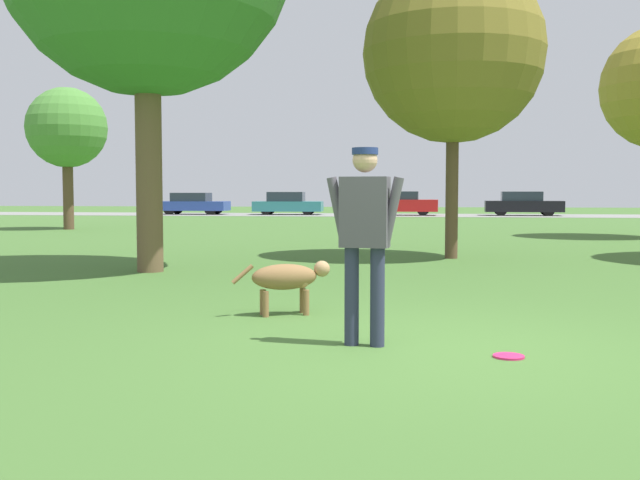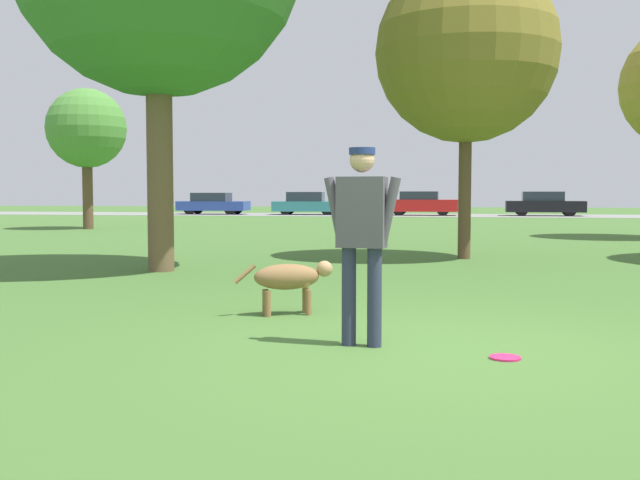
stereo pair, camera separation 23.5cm
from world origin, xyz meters
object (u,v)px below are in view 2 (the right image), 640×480
object	(u,v)px
dog	(291,278)
parked_car_red	(421,204)
parked_car_blue	(213,204)
parked_car_black	(544,204)
person	(362,228)
frisbee	(505,358)
tree_mid_center	(466,52)
parked_car_teal	(307,204)
tree_far_left	(86,129)

from	to	relation	value
dog	parked_car_red	bearing A→B (deg)	66.40
parked_car_blue	parked_car_black	xyz separation A→B (m)	(19.38, 0.27, 0.03)
person	frisbee	xyz separation A→B (m)	(1.24, -0.31, -1.05)
parked_car_red	tree_mid_center	bearing A→B (deg)	-84.67
dog	person	bearing A→B (deg)	-81.13
parked_car_teal	tree_far_left	bearing A→B (deg)	-107.84
frisbee	person	bearing A→B (deg)	165.80
frisbee	parked_car_black	size ratio (longest dim) A/B	0.06
dog	frisbee	xyz separation A→B (m)	(2.22, -1.88, -0.41)
person	parked_car_black	xyz separation A→B (m)	(6.16, 37.12, -0.39)
tree_far_left	parked_car_teal	xyz separation A→B (m)	(4.85, 17.95, -3.01)
parked_car_blue	parked_car_teal	xyz separation A→B (m)	(5.76, 0.21, 0.00)
dog	parked_car_teal	bearing A→B (deg)	77.13
parked_car_red	parked_car_black	bearing A→B (deg)	3.93
person	dog	xyz separation A→B (m)	(-0.98, 1.57, -0.65)
person	parked_car_teal	world-z (taller)	person
parked_car_blue	dog	bearing A→B (deg)	-71.62
person	parked_car_black	world-z (taller)	person
parked_car_red	dog	bearing A→B (deg)	-88.85
frisbee	parked_car_teal	xyz separation A→B (m)	(-8.70, 37.38, 0.65)
tree_far_left	tree_mid_center	size ratio (longest dim) A/B	0.85
frisbee	tree_mid_center	distance (m)	10.25
tree_mid_center	parked_car_black	world-z (taller)	tree_mid_center
frisbee	parked_car_black	bearing A→B (deg)	82.51
dog	frisbee	size ratio (longest dim) A/B	4.12
dog	parked_car_red	distance (m)	35.27
dog	parked_car_black	size ratio (longest dim) A/B	0.25
tree_mid_center	parked_car_teal	distance (m)	29.53
parked_car_black	tree_mid_center	bearing A→B (deg)	-97.98
parked_car_teal	parked_car_blue	bearing A→B (deg)	179.40
tree_mid_center	parked_car_black	distance (m)	28.76
dog	tree_mid_center	distance (m)	8.64
frisbee	parked_car_black	xyz separation A→B (m)	(4.92, 37.43, 0.67)
tree_far_left	tree_mid_center	xyz separation A→B (m)	(13.41, -10.08, 0.56)
frisbee	parked_car_red	size ratio (longest dim) A/B	0.06
parked_car_teal	parked_car_red	bearing A→B (deg)	-4.75
tree_mid_center	parked_car_teal	bearing A→B (deg)	106.98
parked_car_blue	parked_car_black	distance (m)	19.38
parked_car_blue	tree_mid_center	bearing A→B (deg)	-63.51
tree_mid_center	person	bearing A→B (deg)	-96.94
frisbee	parked_car_red	world-z (taller)	parked_car_red
tree_mid_center	tree_far_left	bearing A→B (deg)	143.06
parked_car_blue	tree_far_left	bearing A→B (deg)	-87.82
dog	tree_mid_center	size ratio (longest dim) A/B	0.18
dog	parked_car_blue	bearing A→B (deg)	85.91
tree_mid_center	parked_car_red	size ratio (longest dim) A/B	1.45
tree_far_left	parked_car_black	distance (m)	25.97
tree_mid_center	parked_car_red	world-z (taller)	tree_mid_center
person	parked_car_teal	size ratio (longest dim) A/B	0.43
frisbee	tree_far_left	xyz separation A→B (m)	(-13.55, 19.43, 3.65)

